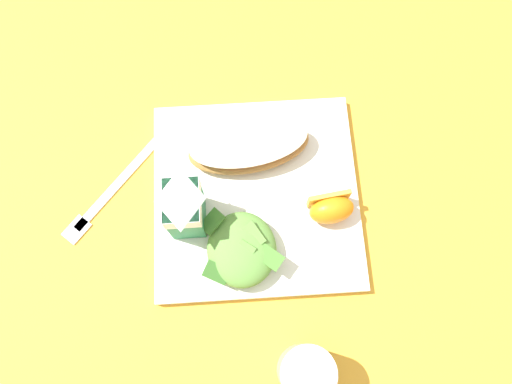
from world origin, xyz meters
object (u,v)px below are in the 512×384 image
at_px(cheesy_pizza_bread, 249,145).
at_px(drinking_clear_cup, 305,372).
at_px(green_salad_pile, 242,249).
at_px(white_plate, 256,196).
at_px(metal_fork, 106,196).
at_px(milk_carton, 184,206).
at_px(orange_wedge_front, 331,209).

xyz_separation_m(cheesy_pizza_bread, drinking_clear_cup, (-0.30, -0.05, 0.01)).
distance_m(cheesy_pizza_bread, green_salad_pile, 0.15).
distance_m(white_plate, metal_fork, 0.21).
bearing_deg(drinking_clear_cup, cheesy_pizza_bread, 9.48).
xyz_separation_m(metal_fork, drinking_clear_cup, (-0.25, -0.25, 0.04)).
bearing_deg(metal_fork, white_plate, -93.74).
bearing_deg(white_plate, cheesy_pizza_bread, 5.05).
bearing_deg(drinking_clear_cup, milk_carton, 33.62).
bearing_deg(milk_carton, white_plate, -72.91).
bearing_deg(white_plate, green_salad_pile, 163.47).
height_order(white_plate, cheesy_pizza_bread, cheesy_pizza_bread).
height_order(orange_wedge_front, metal_fork, orange_wedge_front).
distance_m(green_salad_pile, metal_fork, 0.21).
relative_size(milk_carton, metal_fork, 0.72).
bearing_deg(milk_carton, green_salad_pile, -126.79).
height_order(white_plate, green_salad_pile, green_salad_pile).
relative_size(white_plate, milk_carton, 2.55).
distance_m(cheesy_pizza_bread, drinking_clear_cup, 0.30).
xyz_separation_m(white_plate, orange_wedge_front, (-0.03, -0.10, 0.03)).
height_order(green_salad_pile, orange_wedge_front, green_salad_pile).
relative_size(orange_wedge_front, metal_fork, 0.42).
bearing_deg(drinking_clear_cup, orange_wedge_front, -15.05).
bearing_deg(orange_wedge_front, green_salad_pile, 111.17).
bearing_deg(metal_fork, milk_carton, -109.47).
bearing_deg(green_salad_pile, drinking_clear_cup, -156.20).
distance_m(green_salad_pile, drinking_clear_cup, 0.17).
height_order(green_salad_pile, metal_fork, green_salad_pile).
relative_size(cheesy_pizza_bread, drinking_clear_cup, 2.07).
bearing_deg(green_salad_pile, orange_wedge_front, -68.83).
xyz_separation_m(white_plate, milk_carton, (-0.03, 0.09, 0.07)).
relative_size(green_salad_pile, orange_wedge_front, 1.70).
bearing_deg(orange_wedge_front, white_plate, 71.75).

